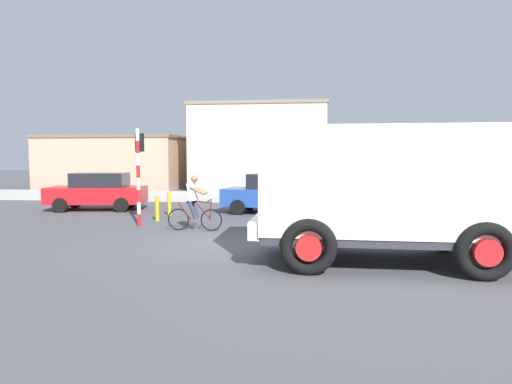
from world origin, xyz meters
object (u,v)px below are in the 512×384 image
at_px(truck_foreground, 384,186).
at_px(bollard_near, 157,208).
at_px(car_far_side, 274,193).
at_px(pedestrian_near_kerb, 263,189).
at_px(car_red_near, 452,194).
at_px(cyclist, 194,203).
at_px(traffic_light_pole, 139,163).
at_px(car_white_mid, 98,191).
at_px(bollard_far, 169,204).

bearing_deg(truck_foreground, bollard_near, 142.19).
height_order(truck_foreground, car_far_side, truck_foreground).
bearing_deg(pedestrian_near_kerb, car_red_near, -9.78).
distance_m(cyclist, pedestrian_near_kerb, 6.48).
bearing_deg(traffic_light_pole, car_red_near, 20.66).
xyz_separation_m(truck_foreground, car_white_mid, (-10.56, 8.26, -0.85)).
bearing_deg(car_white_mid, cyclist, -40.84).
xyz_separation_m(traffic_light_pole, bollard_far, (0.21, 2.49, -1.62)).
xyz_separation_m(traffic_light_pole, pedestrian_near_kerb, (3.55, 5.55, -1.22)).
height_order(car_white_mid, car_far_side, same).
bearing_deg(bollard_far, bollard_near, -90.00).
xyz_separation_m(car_red_near, bollard_far, (-11.01, -1.74, -0.37)).
bearing_deg(bollard_far, cyclist, -60.50).
relative_size(cyclist, traffic_light_pole, 0.54).
bearing_deg(cyclist, traffic_light_pole, 159.92).
bearing_deg(bollard_near, car_white_mid, 141.54).
xyz_separation_m(truck_foreground, traffic_light_pole, (-7.15, 4.29, 0.40)).
distance_m(pedestrian_near_kerb, bollard_far, 4.55).
height_order(cyclist, bollard_near, cyclist).
xyz_separation_m(truck_foreground, bollard_near, (-6.94, 5.38, -1.22)).
distance_m(truck_foreground, bollard_far, 9.78).
bearing_deg(car_red_near, car_far_side, -175.82).
bearing_deg(truck_foreground, pedestrian_near_kerb, 110.07).
height_order(pedestrian_near_kerb, bollard_near, pedestrian_near_kerb).
bearing_deg(bollard_near, traffic_light_pole, -100.90).
bearing_deg(pedestrian_near_kerb, traffic_light_pole, -122.61).
xyz_separation_m(cyclist, car_white_mid, (-5.46, 4.72, -0.05)).
bearing_deg(traffic_light_pole, car_white_mid, 130.69).
xyz_separation_m(truck_foreground, car_red_near, (4.07, 8.52, -0.85)).
height_order(car_far_side, bollard_near, car_far_side).
xyz_separation_m(traffic_light_pole, car_white_mid, (-3.41, 3.97, -1.25)).
xyz_separation_m(car_white_mid, pedestrian_near_kerb, (6.96, 1.58, 0.03)).
bearing_deg(bollard_far, car_white_mid, 157.81).
xyz_separation_m(car_white_mid, car_far_side, (7.60, -0.25, 0.00)).
height_order(traffic_light_pole, car_white_mid, traffic_light_pole).
distance_m(traffic_light_pole, bollard_far, 2.98).
distance_m(truck_foreground, bollard_near, 8.87).
xyz_separation_m(car_white_mid, bollard_far, (3.62, -1.48, -0.37)).
bearing_deg(truck_foreground, traffic_light_pole, 149.02).
distance_m(car_red_near, car_white_mid, 14.63).
xyz_separation_m(traffic_light_pole, bollard_near, (0.21, 1.09, -1.62)).
height_order(car_red_near, pedestrian_near_kerb, pedestrian_near_kerb).
xyz_separation_m(cyclist, bollard_near, (-1.83, 1.84, -0.41)).
bearing_deg(car_red_near, car_white_mid, -178.98).
distance_m(car_white_mid, car_far_side, 7.60).
relative_size(truck_foreground, bollard_near, 6.06).
height_order(truck_foreground, cyclist, truck_foreground).
xyz_separation_m(car_red_near, car_far_side, (-7.03, -0.51, 0.00)).
bearing_deg(cyclist, car_red_near, 28.48).
bearing_deg(pedestrian_near_kerb, bollard_far, -137.53).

